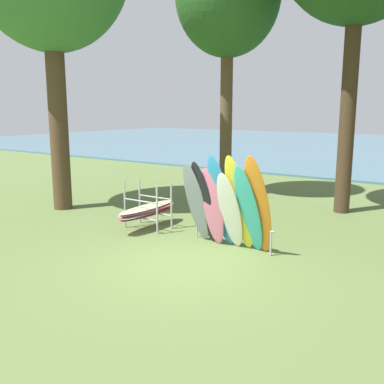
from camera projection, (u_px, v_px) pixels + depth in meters
ground_plane at (186, 261)px, 9.08m from camera, size 80.00×80.00×0.00m
leaning_board_pile at (226, 206)px, 9.65m from camera, size 2.24×0.96×2.24m
board_storage_rack at (147, 210)px, 11.51m from camera, size 1.15×2.13×1.25m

